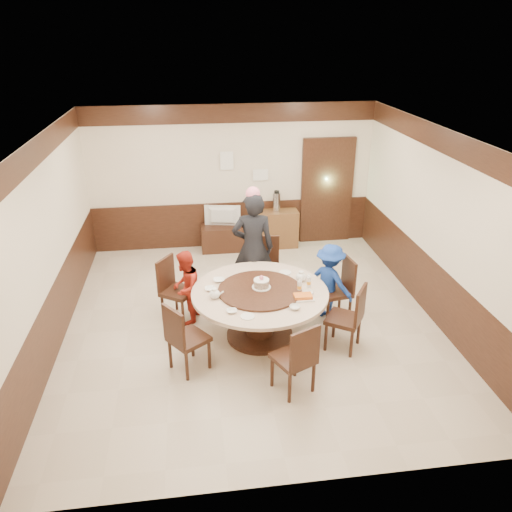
{
  "coord_description": "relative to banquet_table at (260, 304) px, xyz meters",
  "views": [
    {
      "loc": [
        -0.81,
        -6.42,
        4.08
      ],
      "look_at": [
        0.06,
        -0.02,
        1.1
      ],
      "focal_mm": 35.0,
      "sensor_mm": 36.0,
      "label": 1
    }
  ],
  "objects": [
    {
      "name": "person_standing",
      "position": [
        0.05,
        1.12,
        0.38
      ],
      "size": [
        0.7,
        0.49,
        1.82
      ],
      "primitive_type": "imported",
      "rotation": [
        0.0,
        0.0,
        3.05
      ],
      "color": "black",
      "rests_on": "ground"
    },
    {
      "name": "saucer_far",
      "position": [
        0.45,
        0.5,
        0.22
      ],
      "size": [
        0.18,
        0.18,
        0.01
      ],
      "primitive_type": "cylinder",
      "color": "white",
      "rests_on": "banquet_table"
    },
    {
      "name": "notice_left",
      "position": [
        -0.16,
        3.38,
        1.22
      ],
      "size": [
        0.25,
        0.0,
        0.35
      ],
      "primitive_type": "cube",
      "color": "white",
      "rests_on": "room"
    },
    {
      "name": "person_red",
      "position": [
        -1.03,
        0.57,
        0.04
      ],
      "size": [
        0.57,
        0.65,
        1.14
      ],
      "primitive_type": "imported",
      "rotation": [
        0.0,
        0.0,
        4.43
      ],
      "color": "#AC2517",
      "rests_on": "ground"
    },
    {
      "name": "thermos",
      "position": [
        0.78,
        3.2,
        0.41
      ],
      "size": [
        0.15,
        0.15,
        0.38
      ],
      "primitive_type": "cylinder",
      "color": "silver",
      "rests_on": "side_cabinet"
    },
    {
      "name": "person_blue",
      "position": [
        1.12,
        0.43,
        0.06
      ],
      "size": [
        0.84,
        0.87,
        1.19
      ],
      "primitive_type": "imported",
      "rotation": [
        0.0,
        0.0,
        2.29
      ],
      "color": "#173895",
      "rests_on": "ground"
    },
    {
      "name": "tv_stand",
      "position": [
        -0.29,
        3.17,
        -0.28
      ],
      "size": [
        0.85,
        0.45,
        0.5
      ],
      "primitive_type": "cube",
      "color": "#32190F",
      "rests_on": "ground"
    },
    {
      "name": "teapot_left",
      "position": [
        -0.63,
        -0.11,
        0.28
      ],
      "size": [
        0.17,
        0.15,
        0.13
      ],
      "primitive_type": "ellipsoid",
      "color": "white",
      "rests_on": "banquet_table"
    },
    {
      "name": "bottle_1",
      "position": [
        0.69,
        0.02,
        0.3
      ],
      "size": [
        0.06,
        0.06,
        0.16
      ],
      "primitive_type": "cylinder",
      "color": "white",
      "rests_on": "banquet_table"
    },
    {
      "name": "room",
      "position": [
        -0.05,
        0.44,
        0.55
      ],
      "size": [
        6.0,
        6.04,
        2.84
      ],
      "color": "beige",
      "rests_on": "ground"
    },
    {
      "name": "chair_0",
      "position": [
        1.22,
        0.37,
        -0.23
      ],
      "size": [
        0.51,
        0.5,
        0.97
      ],
      "rotation": [
        0.0,
        0.0,
        1.71
      ],
      "color": "#32190F",
      "rests_on": "ground"
    },
    {
      "name": "side_cabinet",
      "position": [
        0.82,
        3.2,
        -0.16
      ],
      "size": [
        0.8,
        0.4,
        0.75
      ],
      "primitive_type": "cube",
      "color": "brown",
      "rests_on": "ground"
    },
    {
      "name": "bowl_0",
      "position": [
        -0.54,
        0.36,
        0.24
      ],
      "size": [
        0.16,
        0.16,
        0.04
      ],
      "primitive_type": "imported",
      "color": "white",
      "rests_on": "banquet_table"
    },
    {
      "name": "bowl_2",
      "position": [
        -0.44,
        -0.51,
        0.23
      ],
      "size": [
        0.13,
        0.13,
        0.03
      ],
      "primitive_type": "imported",
      "color": "white",
      "rests_on": "banquet_table"
    },
    {
      "name": "chair_4",
      "position": [
        0.25,
        -1.2,
        -0.23
      ],
      "size": [
        0.59,
        0.59,
        0.97
      ],
      "rotation": [
        0.0,
        0.0,
        6.73
      ],
      "color": "#32190F",
      "rests_on": "ground"
    },
    {
      "name": "birthday_cake",
      "position": [
        0.03,
        0.04,
        0.31
      ],
      "size": [
        0.27,
        0.27,
        0.19
      ],
      "color": "white",
      "rests_on": "banquet_table"
    },
    {
      "name": "television",
      "position": [
        -0.29,
        3.17,
        0.17
      ],
      "size": [
        0.71,
        0.22,
        0.41
      ],
      "primitive_type": "imported",
      "rotation": [
        0.0,
        0.0,
        2.96
      ],
      "color": "gray",
      "rests_on": "tv_stand"
    },
    {
      "name": "bowl_3",
      "position": [
        0.64,
        -0.19,
        0.24
      ],
      "size": [
        0.15,
        0.15,
        0.05
      ],
      "primitive_type": "imported",
      "color": "white",
      "rests_on": "banquet_table"
    },
    {
      "name": "bowl_4",
      "position": [
        -0.68,
        0.12,
        0.23
      ],
      "size": [
        0.15,
        0.15,
        0.04
      ],
      "primitive_type": "imported",
      "color": "white",
      "rests_on": "banquet_table"
    },
    {
      "name": "shrimp_platter",
      "position": [
        0.54,
        -0.29,
        0.24
      ],
      "size": [
        0.3,
        0.2,
        0.06
      ],
      "color": "white",
      "rests_on": "banquet_table"
    },
    {
      "name": "chair_1",
      "position": [
        0.29,
        1.26,
        -0.23
      ],
      "size": [
        0.5,
        0.51,
        0.97
      ],
      "rotation": [
        0.0,
        0.0,
        2.99
      ],
      "color": "#32190F",
      "rests_on": "ground"
    },
    {
      "name": "saucer_near",
      "position": [
        -0.25,
        -0.65,
        0.22
      ],
      "size": [
        0.18,
        0.18,
        0.01
      ],
      "primitive_type": "cylinder",
      "color": "white",
      "rests_on": "banquet_table"
    },
    {
      "name": "chair_5",
      "position": [
        1.12,
        -0.41,
        -0.23
      ],
      "size": [
        0.61,
        0.61,
        0.97
      ],
      "rotation": [
        0.0,
        0.0,
        7.26
      ],
      "color": "#32190F",
      "rests_on": "ground"
    },
    {
      "name": "notice_right",
      "position": [
        0.49,
        3.38,
        0.92
      ],
      "size": [
        0.3,
        0.0,
        0.22
      ],
      "primitive_type": "cube",
      "color": "white",
      "rests_on": "room"
    },
    {
      "name": "chair_3",
      "position": [
        -1.02,
        -0.61,
        -0.23
      ],
      "size": [
        0.62,
        0.61,
        0.97
      ],
      "rotation": [
        0.0,
        0.0,
        5.34
      ],
      "color": "#32190F",
      "rests_on": "ground"
    },
    {
      "name": "chair_2",
      "position": [
        -1.16,
        0.69,
        -0.23
      ],
      "size": [
        0.61,
        0.61,
        0.97
      ],
      "rotation": [
        0.0,
        0.0,
        4.13
      ],
      "color": "#32190F",
      "rests_on": "ground"
    },
    {
      "name": "teapot_right",
      "position": [
        0.63,
        0.23,
        0.28
      ],
      "size": [
        0.17,
        0.15,
        0.13
      ],
      "primitive_type": "ellipsoid",
      "color": "white",
      "rests_on": "banquet_table"
    },
    {
      "name": "banquet_table",
      "position": [
        0.0,
        0.0,
        0.0
      ],
      "size": [
        1.9,
        1.9,
        0.78
      ],
      "color": "#32190F",
      "rests_on": "ground"
    },
    {
      "name": "bowl_1",
      "position": [
        0.38,
        -0.54,
        0.24
      ],
      "size": [
        0.14,
        0.14,
        0.04
      ],
      "primitive_type": "imported",
      "color": "white",
      "rests_on": "banquet_table"
    },
    {
      "name": "bottle_0",
      "position": [
        0.54,
        -0.09,
        0.3
      ],
      "size": [
        0.06,
        0.06,
        0.16
      ],
      "primitive_type": "cylinder",
      "color": "white",
      "rests_on": "banquet_table"
    }
  ]
}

